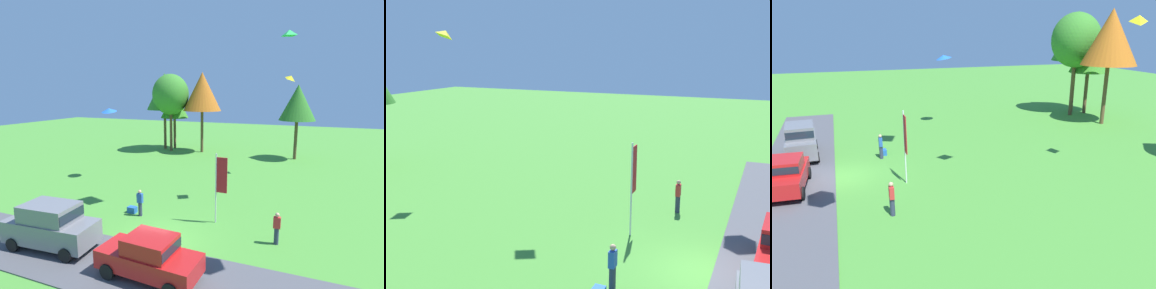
{
  "view_description": "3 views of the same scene",
  "coord_description": "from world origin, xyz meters",
  "views": [
    {
      "loc": [
        7.1,
        -12.78,
        7.78
      ],
      "look_at": [
        -0.36,
        5.92,
        4.21
      ],
      "focal_mm": 28.0,
      "sensor_mm": 36.0,
      "label": 1
    },
    {
      "loc": [
        -16.01,
        -1.99,
        8.29
      ],
      "look_at": [
        0.6,
        5.39,
        4.31
      ],
      "focal_mm": 42.0,
      "sensor_mm": 36.0,
      "label": 2
    },
    {
      "loc": [
        22.04,
        0.19,
        8.49
      ],
      "look_at": [
        2.55,
        6.87,
        2.09
      ],
      "focal_mm": 35.0,
      "sensor_mm": 36.0,
      "label": 3
    }
  ],
  "objects": [
    {
      "name": "person_watching_sky",
      "position": [
        -2.59,
        2.67,
        0.88
      ],
      "size": [
        0.36,
        0.24,
        1.71
      ],
      "color": "#2D334C",
      "rests_on": "ground"
    },
    {
      "name": "kite_diamond_high_left",
      "position": [
        5.24,
        15.8,
        9.0
      ],
      "size": [
        1.09,
        1.03,
        0.64
      ],
      "primitive_type": "pyramid",
      "rotation": [
        0.42,
        0.0,
        1.11
      ],
      "color": "yellow"
    },
    {
      "name": "person_beside_suv",
      "position": [
        5.83,
        2.17,
        0.88
      ],
      "size": [
        0.36,
        0.24,
        1.71
      ],
      "color": "#2D334C",
      "rests_on": "ground"
    },
    {
      "name": "ground_plane",
      "position": [
        0.0,
        0.0,
        0.0
      ],
      "size": [
        120.0,
        120.0,
        0.0
      ],
      "primitive_type": "plane",
      "color": "#478E33"
    },
    {
      "name": "flag_banner",
      "position": [
        2.36,
        3.51,
        2.69
      ],
      "size": [
        0.71,
        0.08,
        4.25
      ],
      "color": "silver",
      "rests_on": "ground"
    }
  ]
}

